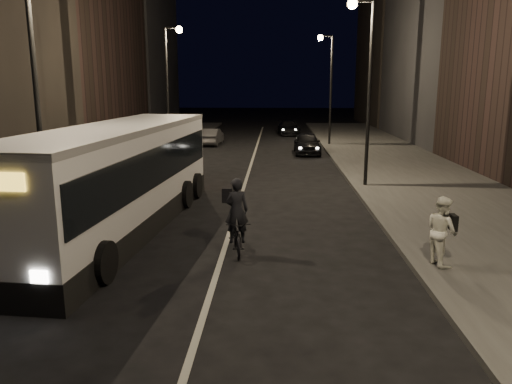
# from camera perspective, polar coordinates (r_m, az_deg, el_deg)

# --- Properties ---
(ground) EXTENTS (180.00, 180.00, 0.00)m
(ground) POSITION_cam_1_polar(r_m,az_deg,el_deg) (11.78, -5.20, -11.36)
(ground) COLOR black
(ground) RESTS_ON ground
(sidewalk_right) EXTENTS (7.00, 70.00, 0.16)m
(sidewalk_right) POSITION_cam_1_polar(r_m,az_deg,el_deg) (26.09, 17.88, 1.45)
(sidewalk_right) COLOR #3B3B39
(sidewalk_right) RESTS_ON ground
(sidewalk_left) EXTENTS (7.00, 70.00, 0.16)m
(sidewalk_left) POSITION_cam_1_polar(r_m,az_deg,el_deg) (27.03, -19.41, 1.70)
(sidewalk_left) COLOR #3B3B39
(sidewalk_left) RESTS_ON ground
(building_row_right) EXTENTS (8.00, 61.00, 21.00)m
(building_row_right) POSITION_cam_1_polar(r_m,az_deg,el_deg) (41.27, 24.33, 19.31)
(building_row_right) COLOR black
(building_row_right) RESTS_ON ground
(streetlight_right_mid) EXTENTS (1.20, 0.44, 8.12)m
(streetlight_right_mid) POSITION_cam_1_polar(r_m,az_deg,el_deg) (23.03, 12.29, 13.62)
(streetlight_right_mid) COLOR black
(streetlight_right_mid) RESTS_ON sidewalk_right
(streetlight_right_far) EXTENTS (1.20, 0.44, 8.12)m
(streetlight_right_far) POSITION_cam_1_polar(r_m,az_deg,el_deg) (38.89, 8.20, 13.11)
(streetlight_right_far) COLOR black
(streetlight_right_far) RESTS_ON sidewalk_right
(streetlight_left_near) EXTENTS (1.20, 0.44, 8.12)m
(streetlight_left_near) POSITION_cam_1_polar(r_m,az_deg,el_deg) (16.21, -23.23, 13.61)
(streetlight_left_near) COLOR black
(streetlight_left_near) RESTS_ON sidewalk_left
(streetlight_left_far) EXTENTS (1.20, 0.44, 8.12)m
(streetlight_left_far) POSITION_cam_1_polar(r_m,az_deg,el_deg) (33.40, -9.72, 13.22)
(streetlight_left_far) COLOR black
(streetlight_left_far) RESTS_ON sidewalk_left
(city_bus) EXTENTS (3.78, 12.82, 3.41)m
(city_bus) POSITION_cam_1_polar(r_m,az_deg,el_deg) (16.72, -15.43, 1.99)
(city_bus) COLOR silver
(city_bus) RESTS_ON ground
(cyclist_on_bicycle) EXTENTS (0.95, 2.00, 2.21)m
(cyclist_on_bicycle) POSITION_cam_1_polar(r_m,az_deg,el_deg) (14.06, -2.19, -4.17)
(cyclist_on_bicycle) COLOR black
(cyclist_on_bicycle) RESTS_ON ground
(pedestrian_woman) EXTENTS (0.89, 1.02, 1.79)m
(pedestrian_woman) POSITION_cam_1_polar(r_m,az_deg,el_deg) (13.55, 20.46, -4.18)
(pedestrian_woman) COLOR white
(pedestrian_woman) RESTS_ON sidewalk_right
(car_near) EXTENTS (1.75, 4.28, 1.45)m
(car_near) POSITION_cam_1_polar(r_m,az_deg,el_deg) (34.44, 5.85, 5.56)
(car_near) COLOR black
(car_near) RESTS_ON ground
(car_mid) EXTENTS (1.56, 3.96, 1.29)m
(car_mid) POSITION_cam_1_polar(r_m,az_deg,el_deg) (39.59, -5.11, 6.33)
(car_mid) COLOR #3B3C3E
(car_mid) RESTS_ON ground
(car_far) EXTENTS (2.22, 4.67, 1.32)m
(car_far) POSITION_cam_1_polar(r_m,az_deg,el_deg) (47.36, 3.76, 7.34)
(car_far) COLOR black
(car_far) RESTS_ON ground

